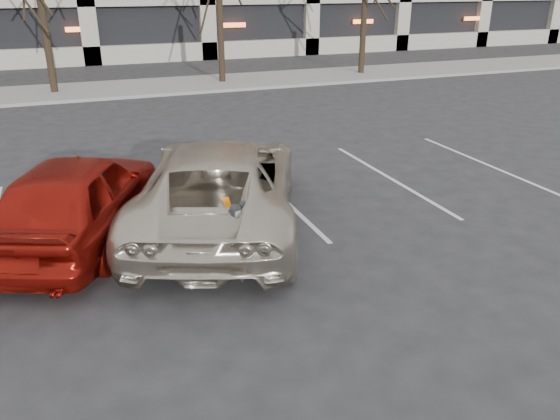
% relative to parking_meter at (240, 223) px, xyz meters
% --- Properties ---
extents(ground, '(140.00, 140.00, 0.00)m').
position_rel_parking_meter_xyz_m(ground, '(0.42, 0.96, -0.96)').
color(ground, '#28282B').
rests_on(ground, ground).
extents(sidewalk, '(80.00, 4.00, 0.12)m').
position_rel_parking_meter_xyz_m(sidewalk, '(0.42, 16.96, -0.90)').
color(sidewalk, gray).
rests_on(sidewalk, ground).
extents(stall_lines, '(16.90, 5.20, 0.00)m').
position_rel_parking_meter_xyz_m(stall_lines, '(-0.98, 3.26, -0.95)').
color(stall_lines, silver).
rests_on(stall_lines, ground).
extents(parking_meter, '(0.34, 0.24, 1.25)m').
position_rel_parking_meter_xyz_m(parking_meter, '(0.00, 0.00, 0.00)').
color(parking_meter, black).
rests_on(parking_meter, ground).
extents(suv_silver, '(4.60, 6.41, 1.63)m').
position_rel_parking_meter_xyz_m(suv_silver, '(0.26, 2.11, -0.15)').
color(suv_silver, beige).
rests_on(suv_silver, ground).
extents(car_red, '(3.54, 5.00, 1.58)m').
position_rel_parking_meter_xyz_m(car_red, '(-2.16, 2.41, -0.17)').
color(car_red, '#9A150E').
rests_on(car_red, ground).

